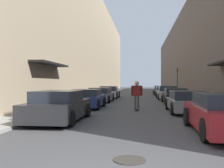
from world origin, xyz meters
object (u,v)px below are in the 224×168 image
parked_car_left_1 (88,99)px  parked_car_left_3 (109,92)px  parked_car_right_0 (223,114)px  parked_car_right_3 (167,93)px  skateboarder (137,92)px  parked_car_left_2 (101,95)px  parked_car_right_2 (175,96)px  parked_car_right_1 (187,102)px  parked_car_right_5 (160,90)px  parked_car_left_0 (59,106)px  parked_car_right_4 (163,91)px  manhole_cover (130,160)px  traffic_light (177,79)px

parked_car_left_1 → parked_car_left_3: 11.20m
parked_car_right_0 → parked_car_right_3: parked_car_right_3 is taller
parked_car_right_3 → skateboarder: skateboarder is taller
parked_car_left_2 → skateboarder: skateboarder is taller
parked_car_right_2 → parked_car_right_1: bearing=-91.1°
parked_car_left_3 → parked_car_right_5: size_ratio=1.07×
parked_car_right_0 → skateboarder: size_ratio=2.58×
parked_car_left_0 → parked_car_left_1: (0.01, 5.69, -0.03)m
parked_car_right_4 → parked_car_right_0: bearing=-89.8°
parked_car_right_5 → manhole_cover: (-2.83, -31.38, -0.62)m
parked_car_left_0 → traffic_light: bearing=69.6°
parked_car_left_2 → parked_car_right_4: parked_car_right_4 is taller
parked_car_left_1 → parked_car_right_5: bearing=73.4°
parked_car_right_3 → skateboarder: (-2.87, -10.89, 0.44)m
parked_car_right_4 → traffic_light: traffic_light is taller
parked_car_right_5 → parked_car_left_3: bearing=-123.4°
parked_car_right_0 → parked_car_left_3: bearing=108.3°
parked_car_left_2 → skateboarder: bearing=-63.9°
parked_car_right_5 → skateboarder: (-2.88, -21.72, 0.46)m
parked_car_left_2 → parked_car_right_2: size_ratio=1.00×
parked_car_right_0 → manhole_cover: 4.35m
parked_car_right_0 → parked_car_right_1: 5.95m
skateboarder → manhole_cover: size_ratio=2.53×
parked_car_left_0 → manhole_cover: (3.29, -5.13, -0.63)m
parked_car_right_5 → parked_car_right_2: bearing=-89.8°
parked_car_left_3 → parked_car_right_2: parked_car_left_3 is taller
parked_car_right_3 → parked_car_right_5: (0.01, 10.83, -0.02)m
parked_car_right_0 → manhole_cover: parked_car_right_0 is taller
parked_car_right_3 → manhole_cover: (-2.82, -20.56, -0.64)m
parked_car_left_2 → parked_car_right_5: bearing=67.7°
manhole_cover → skateboarder: bearing=90.3°
parked_car_right_0 → traffic_light: 23.33m
parked_car_right_2 → parked_car_right_5: size_ratio=1.11×
parked_car_right_3 → manhole_cover: 20.76m
parked_car_right_5 → parked_car_right_1: bearing=-90.1°
parked_car_right_3 → manhole_cover: parked_car_right_3 is taller
parked_car_right_1 → parked_car_right_5: bearing=89.9°
skateboarder → parked_car_left_2: bearing=116.1°
parked_car_right_3 → parked_car_right_5: parked_car_right_3 is taller
parked_car_right_0 → parked_car_right_3: 17.38m
parked_car_left_3 → parked_car_right_2: (6.23, -6.81, -0.04)m
parked_car_left_0 → parked_car_right_4: (6.10, 20.88, -0.01)m
parked_car_right_5 → traffic_light: size_ratio=1.26×
manhole_cover → traffic_light: size_ratio=0.21×
parked_car_right_2 → parked_car_right_5: parked_car_right_5 is taller
parked_car_right_4 → traffic_light: size_ratio=1.39×
parked_car_right_2 → parked_car_right_4: 10.81m
parked_car_right_3 → traffic_light: size_ratio=1.20×
parked_car_left_1 → traffic_light: 17.53m
parked_car_left_1 → parked_car_left_2: 5.55m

